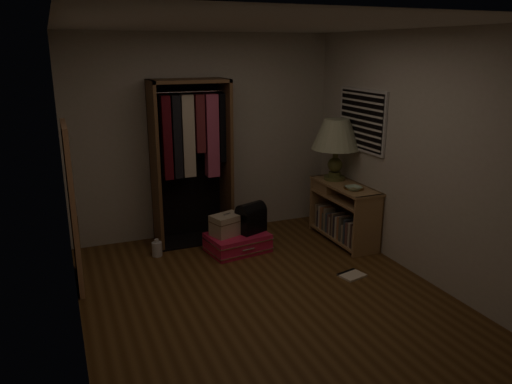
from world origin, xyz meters
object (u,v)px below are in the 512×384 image
table_lamp (336,136)px  white_jug (157,249)px  floor_mirror (73,207)px  train_case (227,225)px  console_bookshelf (342,211)px  open_wardrobe (192,148)px  black_bag (251,217)px  pink_suitcase (238,242)px

table_lamp → white_jug: 2.65m
floor_mirror → white_jug: 1.25m
table_lamp → train_case: bearing=-177.6°
console_bookshelf → open_wardrobe: size_ratio=0.55×
console_bookshelf → white_jug: bearing=171.2°
open_wardrobe → black_bag: 1.13m
console_bookshelf → floor_mirror: bearing=-179.3°
open_wardrobe → white_jug: (-0.57, -0.37, -1.12)m
floor_mirror → open_wardrobe: bearing=27.6°
console_bookshelf → table_lamp: size_ratio=1.42×
pink_suitcase → black_bag: bearing=-5.5°
open_wardrobe → table_lamp: open_wardrobe is taller
console_bookshelf → black_bag: 1.21m
black_bag → table_lamp: bearing=-17.1°
white_jug → table_lamp: bearing=-3.2°
floor_mirror → white_jug: floor_mirror is taller
pink_suitcase → train_case: bearing=158.1°
console_bookshelf → pink_suitcase: size_ratio=1.40×
console_bookshelf → black_bag: bearing=172.8°
console_bookshelf → train_case: console_bookshelf is taller
train_case → table_lamp: 1.81m
open_wardrobe → pink_suitcase: open_wardrobe is taller
pink_suitcase → train_case: (-0.13, 0.03, 0.24)m
console_bookshelf → train_case: bearing=173.5°
floor_mirror → train_case: (1.72, 0.21, -0.50)m
black_bag → white_jug: black_bag is taller
floor_mirror → table_lamp: (3.24, 0.27, 0.48)m
train_case → black_bag: bearing=-22.6°
floor_mirror → black_bag: (2.03, 0.19, -0.44)m
pink_suitcase → table_lamp: (1.39, 0.09, 1.22)m
train_case → open_wardrobe: bearing=95.2°
pink_suitcase → white_jug: bearing=158.2°
train_case → console_bookshelf: bearing=-25.5°
open_wardrobe → table_lamp: bearing=-15.7°
open_wardrobe → white_jug: size_ratio=9.61×
floor_mirror → white_jug: bearing=23.9°
open_wardrobe → console_bookshelf: bearing=-22.5°
open_wardrobe → train_case: open_wardrobe is taller
pink_suitcase → table_lamp: bearing=-4.9°
floor_mirror → pink_suitcase: (1.85, 0.18, -0.74)m
console_bookshelf → open_wardrobe: bearing=157.5°
open_wardrobe → black_bag: size_ratio=5.15×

